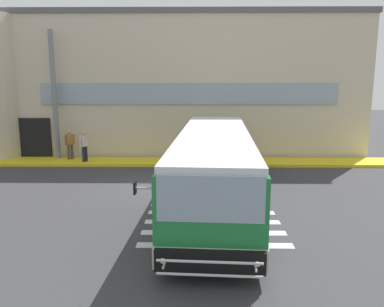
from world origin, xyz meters
name	(u,v)px	position (x,y,z in m)	size (l,w,h in m)	color
ground_plane	(163,187)	(0.00, 0.00, -0.01)	(80.00, 90.00, 0.02)	#353538
bay_paint_stripes	(212,222)	(2.00, -4.20, 0.00)	(4.40, 3.96, 0.01)	silver
terminal_building	(167,85)	(-0.70, 11.64, 4.24)	(24.71, 13.80, 8.50)	beige
boarding_curb	(170,162)	(0.00, 4.80, 0.07)	(26.91, 2.00, 0.15)	yellow
entry_support_column	(54,96)	(-6.49, 5.40, 3.71)	(0.28, 0.28, 7.12)	slate
bus_main_foreground	(214,168)	(2.13, -2.17, 1.34)	(3.70, 12.62, 2.70)	#1E7238
passenger_near_column	(70,142)	(-5.71, 5.16, 1.11)	(0.52, 0.51, 1.68)	#4C4233
passenger_by_doorway	(84,145)	(-4.67, 4.46, 1.08)	(0.39, 0.52, 1.68)	#1E2338
safety_bollard_yellow	(238,160)	(3.62, 3.60, 0.45)	(0.18, 0.18, 0.90)	yellow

